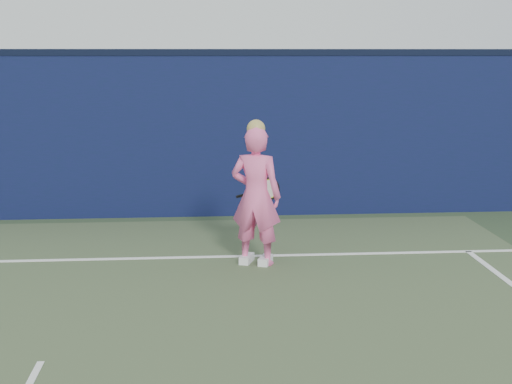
{
  "coord_description": "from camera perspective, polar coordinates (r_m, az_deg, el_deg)",
  "views": [
    {
      "loc": [
        1.38,
        -4.69,
        2.56
      ],
      "look_at": [
        2.01,
        3.7,
        0.9
      ],
      "focal_mm": 50.0,
      "sensor_mm": 36.0,
      "label": 1
    }
  ],
  "objects": [
    {
      "name": "player",
      "position": [
        8.59,
        0.0,
        -0.29
      ],
      "size": [
        0.72,
        0.59,
        1.77
      ],
      "rotation": [
        0.0,
        0.0,
        2.79
      ],
      "color": "pink",
      "rests_on": "ground"
    },
    {
      "name": "racket",
      "position": [
        9.04,
        0.8,
        0.2
      ],
      "size": [
        0.56,
        0.14,
        0.3
      ],
      "rotation": [
        0.0,
        0.0,
        -0.22
      ],
      "color": "black",
      "rests_on": "ground"
    },
    {
      "name": "backstop_wall",
      "position": [
        11.35,
        -11.28,
        4.33
      ],
      "size": [
        24.0,
        0.4,
        2.5
      ],
      "primitive_type": "cube",
      "color": "#0C1634",
      "rests_on": "ground"
    },
    {
      "name": "wall_cap",
      "position": [
        11.28,
        -11.54,
        10.9
      ],
      "size": [
        24.0,
        0.42,
        0.1
      ],
      "primitive_type": "cube",
      "color": "black",
      "rests_on": "backstop_wall"
    }
  ]
}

